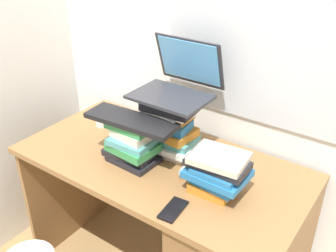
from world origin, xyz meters
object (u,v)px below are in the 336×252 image
object	(u,v)px
book_stack_tall	(169,126)
desk	(218,252)
laptop	(178,82)
book_stack_keyboard_riser	(133,143)
keyboard	(131,120)
mug	(103,118)
book_stack_side	(218,172)
computer_mouse	(187,170)
cell_phone	(173,210)

from	to	relation	value
book_stack_tall	desk	bearing A→B (deg)	-18.30
book_stack_tall	laptop	size ratio (longest dim) A/B	0.82
book_stack_keyboard_riser	keyboard	world-z (taller)	keyboard
desk	mug	distance (m)	0.89
desk	keyboard	size ratio (longest dim) A/B	3.19
desk	book_stack_side	size ratio (longest dim) A/B	5.53
laptop	computer_mouse	xyz separation A→B (m)	(0.16, -0.17, -0.32)
laptop	cell_phone	bearing A→B (deg)	-57.92
desk	laptop	distance (m)	0.79
desk	book_stack_tall	bearing A→B (deg)	161.70
book_stack_keyboard_riser	cell_phone	bearing A→B (deg)	-27.62
computer_mouse	mug	xyz separation A→B (m)	(-0.60, 0.11, 0.03)
cell_phone	desk	bearing A→B (deg)	61.37
computer_mouse	cell_phone	xyz separation A→B (m)	(0.09, -0.23, -0.01)
book_stack_keyboard_riser	laptop	world-z (taller)	laptop
book_stack_tall	cell_phone	bearing A→B (deg)	-52.89
book_stack_keyboard_riser	laptop	size ratio (longest dim) A/B	0.74
book_stack_keyboard_riser	mug	world-z (taller)	book_stack_keyboard_riser
book_stack_side	laptop	size ratio (longest dim) A/B	0.72
book_stack_keyboard_riser	book_stack_side	world-z (taller)	book_stack_keyboard_riser
desk	mug	bearing A→B (deg)	171.06
laptop	mug	world-z (taller)	laptop
laptop	mug	distance (m)	0.53
mug	desk	bearing A→B (deg)	-8.94
computer_mouse	desk	bearing A→B (deg)	-4.08
computer_mouse	mug	bearing A→B (deg)	169.61
mug	book_stack_side	bearing A→B (deg)	-10.63
cell_phone	computer_mouse	bearing A→B (deg)	105.32
cell_phone	keyboard	bearing A→B (deg)	147.42
book_stack_side	cell_phone	bearing A→B (deg)	-110.46
book_stack_keyboard_riser	computer_mouse	distance (m)	0.27
desk	mug	size ratio (longest dim) A/B	12.43
book_stack_keyboard_riser	book_stack_tall	bearing A→B (deg)	58.76
book_stack_side	mug	distance (m)	0.78
cell_phone	book_stack_side	bearing A→B (deg)	64.27
book_stack_keyboard_riser	mug	distance (m)	0.38
desk	cell_phone	bearing A→B (deg)	-113.35
desk	laptop	size ratio (longest dim) A/B	3.97
book_stack_side	keyboard	distance (m)	0.44
cell_phone	book_stack_keyboard_riser	bearing A→B (deg)	147.10
desk	cell_phone	size ratio (longest dim) A/B	9.84
keyboard	mug	bearing A→B (deg)	150.43
keyboard	cell_phone	size ratio (longest dim) A/B	3.09
keyboard	laptop	bearing A→B (deg)	62.59
book_stack_tall	mug	size ratio (longest dim) A/B	2.57
book_stack_keyboard_riser	cell_phone	xyz separation A→B (m)	(0.35, -0.18, -0.08)
book_stack_side	cell_phone	xyz separation A→B (m)	(-0.07, -0.20, -0.09)
book_stack_side	computer_mouse	size ratio (longest dim) A/B	2.33
mug	computer_mouse	bearing A→B (deg)	-10.39
desk	book_stack_tall	size ratio (longest dim) A/B	4.84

